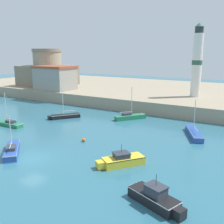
# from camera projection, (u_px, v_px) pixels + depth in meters

# --- Properties ---
(ground_plane) EXTENTS (200.00, 200.00, 0.00)m
(ground_plane) POSITION_uv_depth(u_px,v_px,m) (32.00, 159.00, 28.39)
(ground_plane) COLOR #2D667A
(quay_seawall) EXTENTS (120.00, 40.00, 2.39)m
(quay_seawall) POSITION_uv_depth(u_px,v_px,m) (171.00, 94.00, 65.90)
(quay_seawall) COLOR gray
(quay_seawall) RESTS_ON ground
(sailboat_blue_1) EXTENTS (3.91, 6.72, 4.97)m
(sailboat_blue_1) POSITION_uv_depth(u_px,v_px,m) (194.00, 133.00, 36.19)
(sailboat_blue_1) COLOR #284C9E
(sailboat_blue_1) RESTS_ON ground
(motorboat_yellow_2) EXTENTS (4.06, 4.81, 2.25)m
(motorboat_yellow_2) POSITION_uv_depth(u_px,v_px,m) (122.00, 160.00, 26.74)
(motorboat_yellow_2) COLOR yellow
(motorboat_yellow_2) RESTS_ON ground
(sailboat_blue_3) EXTENTS (5.05, 4.80, 4.41)m
(sailboat_blue_3) POSITION_uv_depth(u_px,v_px,m) (12.00, 150.00, 29.75)
(sailboat_blue_3) COLOR #284C9E
(sailboat_blue_3) RESTS_ON ground
(sailboat_black_4) EXTENTS (4.07, 5.15, 5.54)m
(sailboat_black_4) POSITION_uv_depth(u_px,v_px,m) (65.00, 116.00, 45.88)
(sailboat_black_4) COLOR black
(sailboat_black_4) RESTS_ON ground
(sailboat_green_5) EXTENTS (4.11, 5.11, 5.63)m
(sailboat_green_5) POSITION_uv_depth(u_px,v_px,m) (130.00, 117.00, 45.03)
(sailboat_green_5) COLOR #237A4C
(sailboat_green_5) RESTS_ON ground
(sailboat_green_6) EXTENTS (5.81, 1.29, 5.23)m
(sailboat_green_6) POSITION_uv_depth(u_px,v_px,m) (8.00, 123.00, 41.13)
(sailboat_green_6) COLOR #237A4C
(sailboat_green_6) RESTS_ON ground
(motorboat_black_7) EXTENTS (4.95, 2.87, 2.52)m
(motorboat_black_7) POSITION_uv_depth(u_px,v_px,m) (155.00, 198.00, 19.68)
(motorboat_black_7) COLOR black
(motorboat_black_7) RESTS_ON ground
(mooring_buoy) EXTENTS (0.47, 0.47, 0.47)m
(mooring_buoy) POSITION_uv_depth(u_px,v_px,m) (84.00, 140.00, 33.84)
(mooring_buoy) COLOR orange
(mooring_buoy) RESTS_ON ground
(fortress) EXTENTS (12.38, 12.38, 9.88)m
(fortress) POSITION_uv_depth(u_px,v_px,m) (48.00, 72.00, 72.45)
(fortress) COLOR gray
(fortress) RESTS_ON quay_seawall
(lighthouse) EXTENTS (2.02, 2.02, 14.59)m
(lighthouse) POSITION_uv_depth(u_px,v_px,m) (197.00, 62.00, 52.54)
(lighthouse) COLOR silver
(lighthouse) RESTS_ON quay_seawall
(harbor_shed_near_wharf) EXTENTS (9.22, 6.82, 5.76)m
(harbor_shed_near_wharf) POSITION_uv_depth(u_px,v_px,m) (55.00, 78.00, 63.84)
(harbor_shed_near_wharf) COLOR gray
(harbor_shed_near_wharf) RESTS_ON quay_seawall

